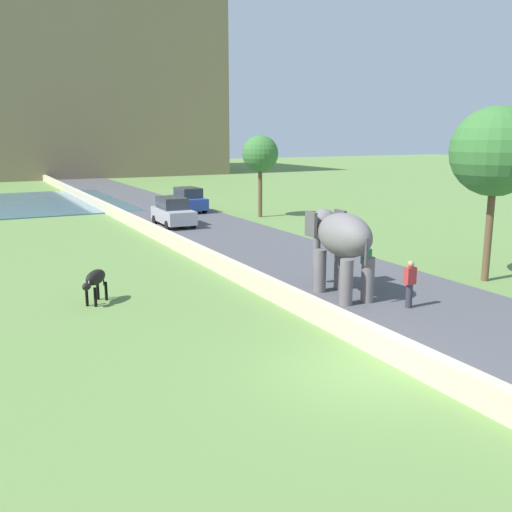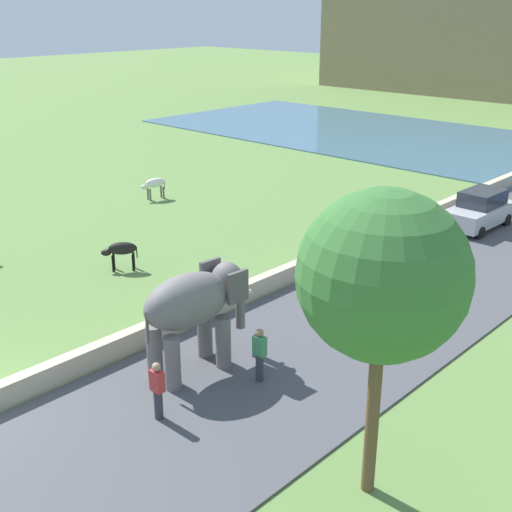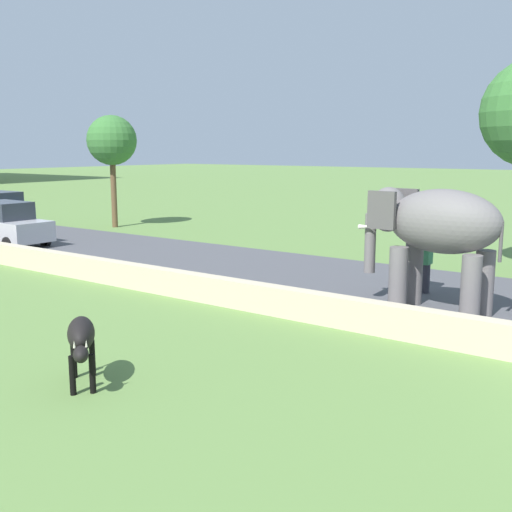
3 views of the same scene
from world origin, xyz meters
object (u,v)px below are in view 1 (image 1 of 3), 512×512
Objects in this scene: elephant at (341,240)px; cow_black at (95,280)px; person_trailing at (410,283)px; person_beside_elephant at (366,263)px; car_blue at (188,200)px; car_silver at (173,212)px.

elephant is 2.74× the size of cow_black.
elephant is at bearing 116.65° from person_trailing.
car_blue is at bearing 86.47° from person_beside_elephant.
elephant is at bearing -21.55° from cow_black.
car_blue is 1.00× the size of car_silver.
car_blue is at bearing 61.61° from cow_black.
elephant reaches higher than person_trailing.
car_silver reaches higher than person_trailing.
car_blue reaches higher than person_trailing.
car_blue is at bearing 61.57° from car_silver.
elephant is 2.80m from person_trailing.
person_beside_elephant is at bearing 23.62° from elephant.
cow_black is (-7.77, -14.39, -0.06)m from car_silver.
elephant reaches higher than car_silver.
person_trailing reaches higher than cow_black.
person_trailing is 25.64m from car_blue.
elephant is 2.16× the size of person_trailing.
person_trailing is 10.41m from cow_black.
person_trailing is at bearing -101.25° from person_beside_elephant.
elephant is 0.87× the size of car_blue.
elephant reaches higher than person_beside_elephant.
person_beside_elephant reaches higher than cow_black.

